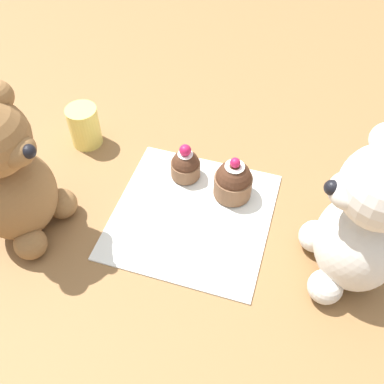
% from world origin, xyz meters
% --- Properties ---
extents(ground_plane, '(4.00, 4.00, 0.00)m').
position_xyz_m(ground_plane, '(0.00, 0.00, 0.00)').
color(ground_plane, olive).
extents(knitted_placemat, '(0.24, 0.23, 0.01)m').
position_xyz_m(knitted_placemat, '(0.00, 0.00, 0.00)').
color(knitted_placemat, silver).
rests_on(knitted_placemat, ground_plane).
extents(teddy_bear_cream, '(0.14, 0.14, 0.23)m').
position_xyz_m(teddy_bear_cream, '(0.03, 0.22, 0.11)').
color(teddy_bear_cream, silver).
rests_on(teddy_bear_cream, ground_plane).
extents(teddy_bear_tan, '(0.13, 0.12, 0.23)m').
position_xyz_m(teddy_bear_tan, '(0.09, -0.22, 0.11)').
color(teddy_bear_tan, olive).
rests_on(teddy_bear_tan, ground_plane).
extents(cupcake_near_cream_bear, '(0.06, 0.06, 0.08)m').
position_xyz_m(cupcake_near_cream_bear, '(-0.06, 0.05, 0.03)').
color(cupcake_near_cream_bear, brown).
rests_on(cupcake_near_cream_bear, knitted_placemat).
extents(cupcake_near_tan_bear, '(0.05, 0.05, 0.06)m').
position_xyz_m(cupcake_near_tan_bear, '(-0.07, -0.03, 0.03)').
color(cupcake_near_tan_bear, brown).
rests_on(cupcake_near_tan_bear, knitted_placemat).
extents(juice_glass, '(0.05, 0.05, 0.07)m').
position_xyz_m(juice_glass, '(-0.10, -0.22, 0.04)').
color(juice_glass, '#EADB66').
rests_on(juice_glass, ground_plane).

